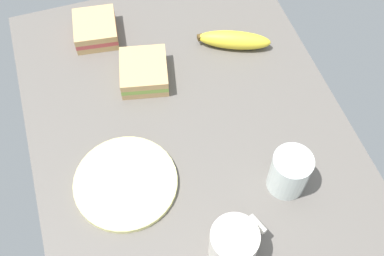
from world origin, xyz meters
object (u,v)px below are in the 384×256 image
at_px(plate_of_food, 126,183).
at_px(sandwich_main, 144,72).
at_px(coffee_mug_black, 234,244).
at_px(banana, 234,40).
at_px(glass_of_milk, 289,174).
at_px(sandwich_side, 96,29).

bearing_deg(plate_of_food, sandwich_main, 157.39).
bearing_deg(coffee_mug_black, sandwich_main, -173.60).
xyz_separation_m(coffee_mug_black, banana, (-0.45, 0.17, -0.02)).
height_order(plate_of_food, sandwich_main, sandwich_main).
relative_size(plate_of_food, glass_of_milk, 2.13).
bearing_deg(banana, coffee_mug_black, -20.78).
distance_m(sandwich_side, banana, 0.32).
bearing_deg(plate_of_food, sandwich_side, 176.47).
relative_size(plate_of_food, coffee_mug_black, 1.89).
xyz_separation_m(coffee_mug_black, sandwich_main, (-0.42, -0.05, -0.02)).
bearing_deg(plate_of_food, banana, 129.86).
relative_size(sandwich_main, banana, 0.77).
height_order(plate_of_food, coffee_mug_black, coffee_mug_black).
bearing_deg(plate_of_food, glass_of_milk, 72.60).
bearing_deg(sandwich_side, plate_of_food, -3.53).
height_order(sandwich_main, banana, sandwich_main).
bearing_deg(glass_of_milk, sandwich_side, -151.15).
bearing_deg(sandwich_side, banana, 66.58).
bearing_deg(sandwich_main, sandwich_side, -154.21).
bearing_deg(glass_of_milk, banana, 175.65).
xyz_separation_m(plate_of_food, glass_of_milk, (0.09, 0.29, 0.03)).
bearing_deg(glass_of_milk, sandwich_main, -149.77).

